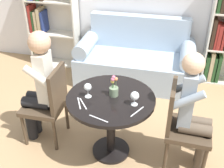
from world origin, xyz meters
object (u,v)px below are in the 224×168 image
Objects in this scene: person_right at (194,112)px; chair_right at (182,123)px; flower_vase at (114,88)px; wine_glass_left at (88,88)px; bookshelf_left at (47,15)px; couch at (136,61)px; person_left at (39,85)px; chair_left at (49,102)px; wine_glass_right at (135,96)px.

chair_right is at bearing 88.67° from person_right.
flower_vase is at bearing 90.66° from person_right.
wine_glass_left is at bearing -161.01° from flower_vase.
couch is at bearing -10.23° from bookshelf_left.
person_left is (-0.77, -1.52, 0.39)m from couch.
person_right is 5.73× the size of flower_vase.
chair_right is 4.16× the size of flower_vase.
bookshelf_left is 2.92m from person_right.
chair_left is 6.55× the size of wine_glass_right.
wine_glass_right is (-0.45, -0.09, 0.30)m from chair_right.
person_left is 1.03m from wine_glass_right.
bookshelf_left is 10.99× the size of wine_glass_left.
wine_glass_left is 0.25m from flower_vase.
chair_left reaches higher than wine_glass_left.
flower_vase is at bearing 87.34° from chair_left.
bookshelf_left reaches higher than flower_vase.
couch is 1.75m from person_left.
couch is 1.61m from flower_vase.
bookshelf_left reaches higher than person_left.
person_left is (-1.47, 0.04, 0.21)m from chair_right.
wine_glass_left is at bearing 78.95° from person_left.
couch is at bearing 152.24° from person_left.
flower_vase is (-0.22, 0.11, -0.01)m from wine_glass_right.
person_left is at bearing 90.52° from person_right.
bookshelf_left reaches higher than chair_right.
person_left is at bearing 172.76° from wine_glass_right.
bookshelf_left is 7.36× the size of flower_vase.
wine_glass_right is at bearing -25.79° from flower_vase.
chair_left is at bearing 90.37° from person_right.
person_left is at bearing -89.50° from chair_left.
chair_left is at bearing 178.04° from flower_vase.
wine_glass_left is (-1.00, -0.06, 0.16)m from person_right.
couch is 1.59m from bookshelf_left.
bookshelf_left is at bearing 123.99° from wine_glass_left.
person_left is at bearing -117.06° from couch.
bookshelf_left is 11.59× the size of wine_glass_right.
flower_vase is (-0.76, 0.02, 0.14)m from person_right.
flower_vase is (0.23, 0.08, -0.02)m from wine_glass_left.
couch is 1.68m from chair_left.
person_left reaches higher than flower_vase.
wine_glass_right is (0.93, -0.13, 0.30)m from chair_left.
person_right reaches higher than wine_glass_left.
chair_left is 1.48m from person_right.
wine_glass_left is at bearing -97.53° from couch.
couch is at bearing 28.65° from person_right.
bookshelf_left is 1.24× the size of person_left.
flower_vase is (1.50, -1.81, -0.03)m from bookshelf_left.
wine_glass_right is (1.01, -0.13, 0.10)m from person_left.
person_right is at bearing 3.57° from wine_glass_left.
person_right is at bearing -1.34° from flower_vase.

